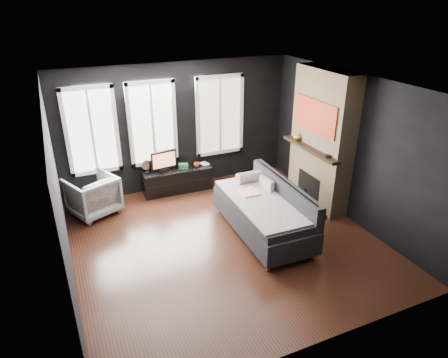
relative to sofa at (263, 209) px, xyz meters
name	(u,v)px	position (x,y,z in m)	size (l,w,h in m)	color
floor	(226,241)	(-0.72, 0.00, -0.48)	(5.00, 5.00, 0.00)	black
ceiling	(226,86)	(-0.72, 0.00, 2.22)	(5.00, 5.00, 0.00)	white
wall_back	(178,127)	(-0.72, 2.50, 0.87)	(5.00, 0.02, 2.70)	black
wall_left	(59,200)	(-3.22, 0.00, 0.87)	(0.02, 5.00, 2.70)	black
wall_right	(351,148)	(1.78, 0.00, 0.87)	(0.02, 5.00, 2.70)	black
windows	(154,80)	(-1.17, 2.46, 1.90)	(4.00, 0.16, 1.76)	white
fireplace	(322,140)	(1.58, 0.60, 0.87)	(0.70, 1.62, 2.70)	#93724C
sofa	(263,209)	(0.00, 0.00, 0.00)	(1.11, 2.23, 0.96)	#27272A
stripe_pillow	(266,188)	(0.25, 0.35, 0.21)	(0.09, 0.37, 0.37)	gray
armchair	(92,193)	(-2.67, 1.95, -0.05)	(0.83, 0.78, 0.85)	white
media_console	(177,180)	(-0.87, 2.24, -0.22)	(1.48, 0.46, 0.51)	black
monitor	(164,160)	(-1.14, 2.24, 0.29)	(0.57, 0.12, 0.51)	black
desk_fan	(147,166)	(-1.50, 2.28, 0.18)	(0.22, 0.22, 0.31)	#AAAAAA
mug	(196,164)	(-0.44, 2.19, 0.09)	(0.12, 0.10, 0.12)	#D95516
book	(201,160)	(-0.31, 2.24, 0.14)	(0.16, 0.02, 0.22)	#ADA489
storage_box	(183,166)	(-0.73, 2.22, 0.08)	(0.20, 0.12, 0.11)	#327543
mantel_vase	(298,136)	(1.33, 1.05, 0.83)	(0.16, 0.17, 0.16)	gold
mantel_clock	(328,156)	(1.33, 0.05, 0.77)	(0.11, 0.11, 0.04)	black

